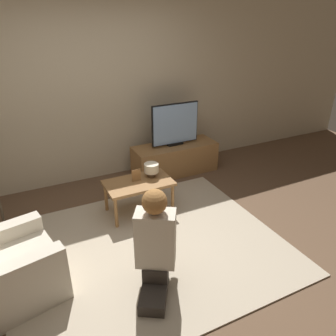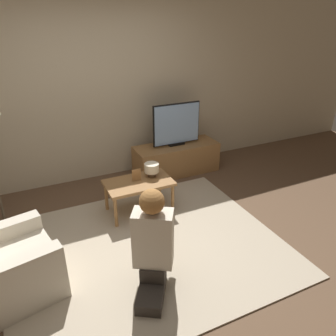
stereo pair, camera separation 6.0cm
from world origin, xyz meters
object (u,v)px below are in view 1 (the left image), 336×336
Objects in this scene: tv at (175,124)px; armchair at (7,270)px; table_lamp at (151,169)px; person_kneeling at (155,240)px; coffee_table at (139,185)px.

tv reaches higher than armchair.
armchair reaches higher than table_lamp.
tv is 4.13× the size of table_lamp.
tv is 0.79× the size of armchair.
tv is at bearing -89.96° from person_kneeling.
coffee_table is at bearing -138.36° from tv.
armchair is at bearing 10.38° from person_kneeling.
armchair is 1.91m from table_lamp.
tv reaches higher than coffee_table.
coffee_table is (-0.92, -0.82, -0.40)m from tv.
tv is at bearing -68.66° from armchair.
armchair is at bearing -146.80° from tv.
tv is 0.75× the size of person_kneeling.
person_kneeling is 5.52× the size of table_lamp.
person_kneeling is at bearing -112.32° from table_lamp.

